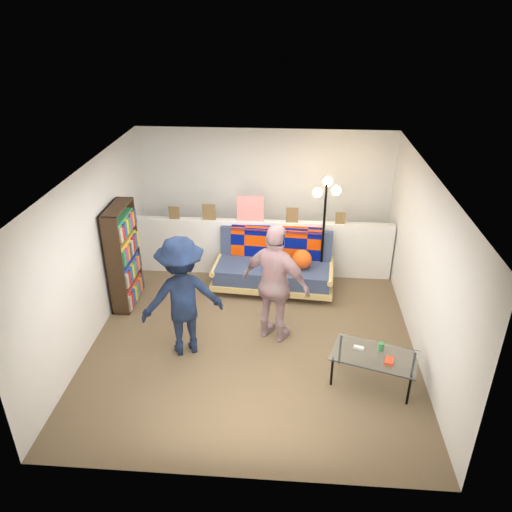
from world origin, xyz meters
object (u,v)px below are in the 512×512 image
(floor_lamp, at_px, (325,212))
(bookshelf, at_px, (123,259))
(futon_sofa, at_px, (275,266))
(person_left, at_px, (182,297))
(coffee_table, at_px, (375,357))
(person_right, at_px, (276,284))

(floor_lamp, bearing_deg, bookshelf, -166.34)
(futon_sofa, xyz_separation_m, bookshelf, (-2.32, -0.64, 0.37))
(bookshelf, xyz_separation_m, person_left, (1.17, -1.16, 0.09))
(futon_sofa, height_order, coffee_table, futon_sofa)
(bookshelf, bearing_deg, person_left, -44.68)
(bookshelf, distance_m, coffee_table, 4.03)
(coffee_table, height_order, person_right, person_right)
(person_right, bearing_deg, coffee_table, 171.94)
(bookshelf, height_order, coffee_table, bookshelf)
(person_left, bearing_deg, person_right, 176.30)
(bookshelf, relative_size, floor_lamp, 0.87)
(futon_sofa, relative_size, floor_lamp, 1.08)
(bookshelf, distance_m, floor_lamp, 3.24)
(coffee_table, height_order, floor_lamp, floor_lamp)
(futon_sofa, distance_m, person_right, 1.49)
(floor_lamp, xyz_separation_m, person_right, (-0.72, -1.53, -0.46))
(bookshelf, height_order, person_right, person_right)
(person_left, height_order, person_right, person_right)
(coffee_table, xyz_separation_m, floor_lamp, (-0.55, 2.41, 0.93))
(floor_lamp, relative_size, person_left, 1.11)
(futon_sofa, relative_size, bookshelf, 1.25)
(coffee_table, distance_m, floor_lamp, 2.64)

